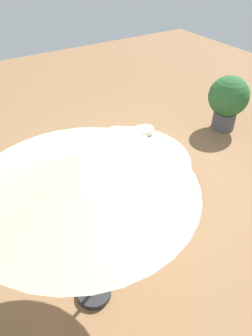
{
  "coord_description": "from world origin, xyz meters",
  "views": [
    {
      "loc": [
        2.4,
        3.83,
        3.78
      ],
      "look_at": [
        0.0,
        0.0,
        0.3
      ],
      "focal_mm": 33.66,
      "sensor_mm": 36.0,
      "label": 1
    }
  ],
  "objects": [
    {
      "name": "round_bed",
      "position": [
        0.0,
        0.0,
        0.26
      ],
      "size": [
        2.3,
        2.3,
        0.5
      ],
      "color": "#595966",
      "rests_on": "ground_plane"
    },
    {
      "name": "ground_plane",
      "position": [
        0.0,
        0.0,
        0.0
      ],
      "size": [
        16.0,
        16.0,
        0.0
      ],
      "primitive_type": "plane",
      "color": "olive"
    },
    {
      "name": "throw_pillow_1",
      "position": [
        -0.25,
        -0.79,
        0.58
      ],
      "size": [
        0.45,
        0.33,
        0.16
      ],
      "primitive_type": "ellipsoid",
      "color": "silver",
      "rests_on": "round_bed"
    },
    {
      "name": "throw_pillow_2",
      "position": [
        0.28,
        -0.8,
        0.61
      ],
      "size": [
        0.4,
        0.36,
        0.2
      ],
      "primitive_type": "ellipsoid",
      "color": "beige",
      "rests_on": "round_bed"
    },
    {
      "name": "throw_pillow_0",
      "position": [
        -0.7,
        -0.51,
        0.61
      ],
      "size": [
        0.49,
        0.35,
        0.2
      ],
      "primitive_type": "ellipsoid",
      "color": "beige",
      "rests_on": "round_bed"
    },
    {
      "name": "planter",
      "position": [
        -2.97,
        -0.46,
        0.72
      ],
      "size": [
        0.9,
        0.9,
        1.25
      ],
      "color": "#4C4C51",
      "rests_on": "ground_plane"
    },
    {
      "name": "patio_umbrella",
      "position": [
        1.56,
        1.72,
        2.01
      ],
      "size": [
        2.22,
        2.22,
        2.22
      ],
      "color": "#262628",
      "rests_on": "ground_plane"
    }
  ]
}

